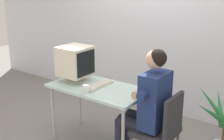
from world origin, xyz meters
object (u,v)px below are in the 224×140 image
object	(u,v)px
desk	(98,92)
crt_monitor	(75,62)
potted_plant	(224,131)
desk_mug	(87,89)
office_chair	(161,127)
keyboard	(99,85)
person_seated	(147,104)

from	to	relation	value
desk	crt_monitor	world-z (taller)	crt_monitor
desk	crt_monitor	distance (m)	0.49
crt_monitor	potted_plant	world-z (taller)	crt_monitor
potted_plant	desk_mug	xyz separation A→B (m)	(-1.38, -0.68, 0.39)
desk	potted_plant	world-z (taller)	potted_plant
office_chair	desk	bearing A→B (deg)	179.55
office_chair	potted_plant	size ratio (longest dim) A/B	1.00
office_chair	desk_mug	size ratio (longest dim) A/B	8.98
desk	desk_mug	size ratio (longest dim) A/B	12.34
keyboard	desk_mug	world-z (taller)	desk_mug
desk	office_chair	size ratio (longest dim) A/B	1.37
keyboard	desk_mug	xyz separation A→B (m)	(0.02, -0.25, 0.03)
crt_monitor	office_chair	distance (m)	1.34
office_chair	desk_mug	xyz separation A→B (m)	(-0.84, -0.22, 0.32)
keyboard	potted_plant	xyz separation A→B (m)	(1.40, 0.43, -0.36)
desk	desk_mug	world-z (taller)	desk_mug
crt_monitor	potted_plant	size ratio (longest dim) A/B	0.51
crt_monitor	potted_plant	distance (m)	1.92
desk_mug	crt_monitor	bearing A→B (deg)	148.00
potted_plant	crt_monitor	bearing A→B (deg)	-166.07
keyboard	office_chair	size ratio (longest dim) A/B	0.51
desk	office_chair	world-z (taller)	office_chair
desk	crt_monitor	bearing A→B (deg)	177.98
person_seated	keyboard	bearing A→B (deg)	178.01
person_seated	desk_mug	bearing A→B (deg)	-161.44
keyboard	potted_plant	distance (m)	1.51
keyboard	office_chair	distance (m)	0.91
office_chair	person_seated	distance (m)	0.29
keyboard	office_chair	bearing A→B (deg)	-1.57
keyboard	person_seated	world-z (taller)	person_seated
crt_monitor	person_seated	world-z (taller)	person_seated
keyboard	desk_mug	distance (m)	0.25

